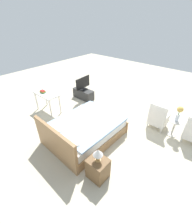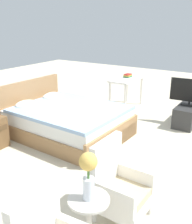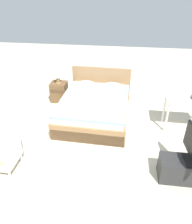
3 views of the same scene
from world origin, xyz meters
name	(u,v)px [view 3 (image 3 of 3)]	position (x,y,z in m)	size (l,w,h in m)	color
ground_plane	(84,140)	(0.00, 0.00, 0.00)	(16.00, 16.00, 0.00)	beige
bed	(95,106)	(0.11, 1.00, 0.30)	(1.72, 2.22, 0.96)	#997047
armchair_by_window_right	(2,150)	(-1.35, -0.95, 0.37)	(0.55, 0.55, 0.92)	white
nightstand	(59,92)	(-1.04, 1.73, 0.28)	(0.44, 0.41, 0.56)	brown
table_lamp	(58,76)	(-1.04, 1.73, 0.77)	(0.22, 0.22, 0.33)	tan
tv_stand	(187,170)	(1.98, -0.84, 0.21)	(0.96, 0.40, 0.43)	#2D2D2D
vanity_desk	(189,104)	(2.27, 0.79, 0.65)	(1.04, 0.52, 0.76)	silver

